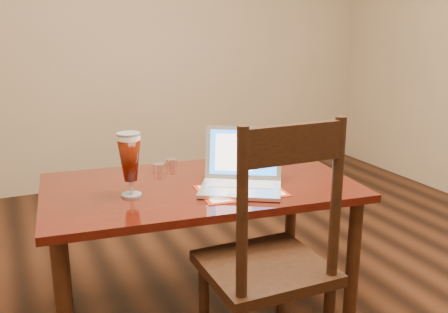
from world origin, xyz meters
name	(u,v)px	position (x,y,z in m)	size (l,w,h in m)	color
dining_table	(199,198)	(-0.32, 0.29, 0.61)	(1.52, 0.96, 0.96)	#450E09
dining_chair	(270,263)	(-0.26, -0.28, 0.52)	(0.47, 0.45, 1.10)	black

